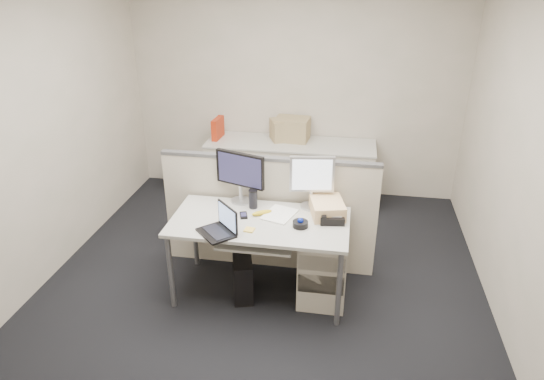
% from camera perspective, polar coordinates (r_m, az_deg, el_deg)
% --- Properties ---
extents(floor, '(4.00, 4.50, 0.01)m').
position_cam_1_polar(floor, '(4.49, -1.36, -11.84)').
color(floor, black).
rests_on(floor, ground).
extents(wall_back, '(4.00, 0.02, 2.70)m').
position_cam_1_polar(wall_back, '(5.96, 2.71, 12.12)').
color(wall_back, beige).
rests_on(wall_back, ground).
extents(wall_front, '(4.00, 0.02, 2.70)m').
position_cam_1_polar(wall_front, '(1.98, -15.00, -18.90)').
color(wall_front, beige).
rests_on(wall_front, ground).
extents(wall_left, '(0.02, 4.50, 2.70)m').
position_cam_1_polar(wall_left, '(4.63, -26.76, 5.56)').
color(wall_left, beige).
rests_on(wall_left, ground).
extents(wall_right, '(0.02, 4.50, 2.70)m').
position_cam_1_polar(wall_right, '(3.98, 28.04, 2.33)').
color(wall_right, beige).
rests_on(wall_right, ground).
extents(desk, '(1.50, 0.75, 0.73)m').
position_cam_1_polar(desk, '(4.12, -1.45, -4.38)').
color(desk, beige).
rests_on(desk, floor).
extents(keyboard_tray, '(0.62, 0.32, 0.02)m').
position_cam_1_polar(keyboard_tray, '(3.99, -1.94, -6.20)').
color(keyboard_tray, beige).
rests_on(keyboard_tray, desk).
extents(drawer_pedestal, '(0.40, 0.55, 0.65)m').
position_cam_1_polar(drawer_pedestal, '(4.28, 6.06, -8.60)').
color(drawer_pedestal, beige).
rests_on(drawer_pedestal, floor).
extents(cubicle_partition, '(2.00, 0.06, 1.10)m').
position_cam_1_polar(cubicle_partition, '(4.55, -0.36, -2.91)').
color(cubicle_partition, beige).
rests_on(cubicle_partition, floor).
extents(back_counter, '(2.00, 0.60, 0.72)m').
position_cam_1_polar(back_counter, '(5.96, 2.13, 2.12)').
color(back_counter, beige).
rests_on(back_counter, floor).
extents(monitor_main, '(0.51, 0.33, 0.47)m').
position_cam_1_polar(monitor_main, '(4.31, -3.75, 1.46)').
color(monitor_main, black).
rests_on(monitor_main, desk).
extents(monitor_small, '(0.41, 0.25, 0.47)m').
position_cam_1_polar(monitor_small, '(4.21, 4.69, 0.87)').
color(monitor_small, '#B7B7BC').
rests_on(monitor_small, desk).
extents(laptop, '(0.37, 0.37, 0.22)m').
position_cam_1_polar(laptop, '(3.86, -6.67, -3.73)').
color(laptop, black).
rests_on(laptop, desk).
extents(trackball, '(0.15, 0.15, 0.05)m').
position_cam_1_polar(trackball, '(3.98, 3.36, -4.02)').
color(trackball, black).
rests_on(trackball, desk).
extents(desk_phone, '(0.22, 0.19, 0.06)m').
position_cam_1_polar(desk_phone, '(4.08, 7.07, -3.32)').
color(desk_phone, black).
rests_on(desk_phone, desk).
extents(paper_stack, '(0.31, 0.35, 0.01)m').
position_cam_1_polar(paper_stack, '(4.16, 0.88, -2.89)').
color(paper_stack, white).
rests_on(paper_stack, desk).
extents(sticky_pad, '(0.09, 0.09, 0.01)m').
position_cam_1_polar(sticky_pad, '(3.94, -2.68, -4.69)').
color(sticky_pad, '#FFD04E').
rests_on(sticky_pad, desk).
extents(travel_mug, '(0.08, 0.08, 0.16)m').
position_cam_1_polar(travel_mug, '(4.26, -2.23, -1.13)').
color(travel_mug, black).
rests_on(travel_mug, desk).
extents(banana, '(0.18, 0.14, 0.04)m').
position_cam_1_polar(banana, '(4.16, -1.20, -2.68)').
color(banana, yellow).
rests_on(banana, desk).
extents(cellphone, '(0.09, 0.13, 0.02)m').
position_cam_1_polar(cellphone, '(4.15, -3.36, -2.99)').
color(cellphone, black).
rests_on(cellphone, desk).
extents(manila_folders, '(0.34, 0.40, 0.13)m').
position_cam_1_polar(manila_folders, '(4.17, 6.50, -2.10)').
color(manila_folders, '#F6C489').
rests_on(manila_folders, desk).
extents(keyboard, '(0.44, 0.24, 0.02)m').
position_cam_1_polar(keyboard, '(4.00, -1.13, -5.69)').
color(keyboard, black).
rests_on(keyboard, keyboard_tray).
extents(pc_tower_desk, '(0.27, 0.44, 0.38)m').
position_cam_1_polar(pc_tower_desk, '(4.36, -3.48, -9.96)').
color(pc_tower_desk, black).
rests_on(pc_tower_desk, floor).
extents(pc_tower_spare_dark, '(0.21, 0.43, 0.39)m').
position_cam_1_polar(pc_tower_spare_dark, '(6.45, -10.65, 1.93)').
color(pc_tower_spare_dark, black).
rests_on(pc_tower_spare_dark, floor).
extents(pc_tower_spare_silver, '(0.28, 0.46, 0.40)m').
position_cam_1_polar(pc_tower_spare_silver, '(6.40, -9.39, 1.90)').
color(pc_tower_spare_silver, '#B7B7BC').
rests_on(pc_tower_spare_silver, floor).
extents(cardboard_box_left, '(0.44, 0.39, 0.27)m').
position_cam_1_polar(cardboard_box_left, '(5.91, 1.68, 7.03)').
color(cardboard_box_left, tan).
rests_on(cardboard_box_left, back_counter).
extents(cardboard_box_right, '(0.43, 0.35, 0.29)m').
position_cam_1_polar(cardboard_box_right, '(5.90, 2.37, 7.09)').
color(cardboard_box_right, tan).
rests_on(cardboard_box_right, back_counter).
extents(red_binder, '(0.09, 0.29, 0.27)m').
position_cam_1_polar(red_binder, '(5.99, -6.39, 7.15)').
color(red_binder, '#B12A0F').
rests_on(red_binder, back_counter).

